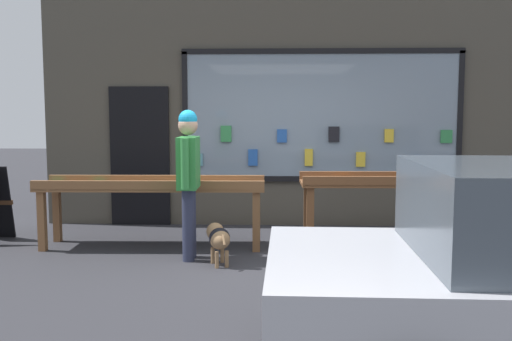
{
  "coord_description": "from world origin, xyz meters",
  "views": [
    {
      "loc": [
        -0.07,
        -6.27,
        1.72
      ],
      "look_at": [
        -0.33,
        0.67,
        1.01
      ],
      "focal_mm": 40.0,
      "sensor_mm": 36.0,
      "label": 1
    }
  ],
  "objects_px": {
    "person_browsing": "(189,172)",
    "small_dog": "(219,238)",
    "display_table_right": "(415,188)",
    "display_table_left": "(152,191)"
  },
  "relations": [
    {
      "from": "person_browsing",
      "to": "small_dog",
      "type": "height_order",
      "value": "person_browsing"
    },
    {
      "from": "small_dog",
      "to": "display_table_right",
      "type": "bearing_deg",
      "value": -90.2
    },
    {
      "from": "display_table_right",
      "to": "small_dog",
      "type": "xyz_separation_m",
      "value": [
        -2.38,
        -0.84,
        -0.47
      ]
    },
    {
      "from": "display_table_right",
      "to": "person_browsing",
      "type": "height_order",
      "value": "person_browsing"
    },
    {
      "from": "display_table_right",
      "to": "small_dog",
      "type": "relative_size",
      "value": 5.32
    },
    {
      "from": "display_table_left",
      "to": "person_browsing",
      "type": "height_order",
      "value": "person_browsing"
    },
    {
      "from": "display_table_left",
      "to": "display_table_right",
      "type": "height_order",
      "value": "display_table_right"
    },
    {
      "from": "display_table_left",
      "to": "display_table_right",
      "type": "xyz_separation_m",
      "value": [
        3.32,
        -0.0,
        0.05
      ]
    },
    {
      "from": "display_table_right",
      "to": "small_dog",
      "type": "distance_m",
      "value": 2.57
    },
    {
      "from": "display_table_left",
      "to": "person_browsing",
      "type": "xyz_separation_m",
      "value": [
        0.57,
        -0.63,
        0.31
      ]
    }
  ]
}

